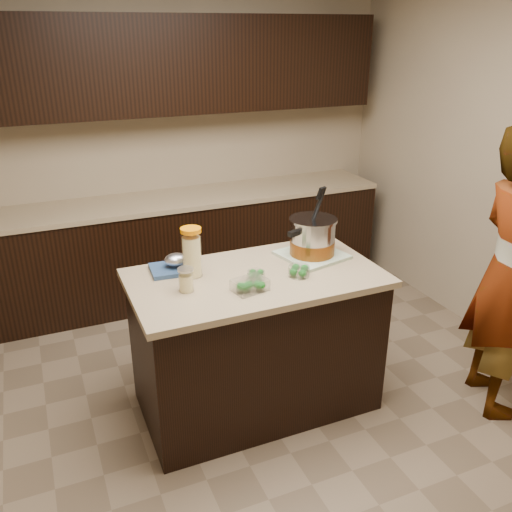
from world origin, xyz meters
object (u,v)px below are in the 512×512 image
(island, at_px, (256,341))
(lemonade_pitcher, at_px, (192,254))
(stock_pot, at_px, (312,239))
(person, at_px, (510,274))

(island, height_order, lemonade_pitcher, lemonade_pitcher)
(island, height_order, stock_pot, stock_pot)
(island, bearing_deg, stock_pot, 15.24)
(person, bearing_deg, island, 89.43)
(lemonade_pitcher, relative_size, person, 0.16)
(island, distance_m, stock_pot, 0.72)
(stock_pot, bearing_deg, lemonade_pitcher, 159.08)
(island, xyz_separation_m, lemonade_pitcher, (-0.34, 0.14, 0.58))
(stock_pot, xyz_separation_m, person, (0.96, -0.67, -0.13))
(island, bearing_deg, lemonade_pitcher, 157.71)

